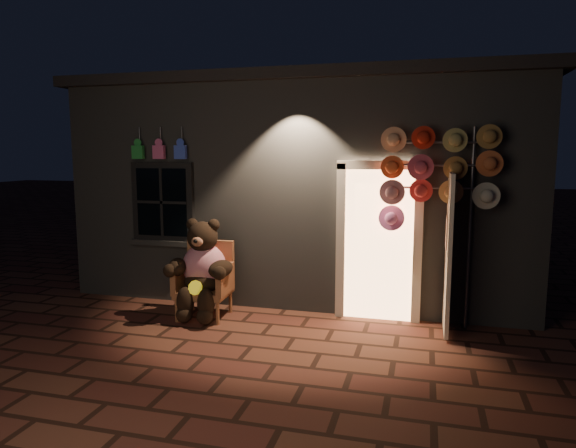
% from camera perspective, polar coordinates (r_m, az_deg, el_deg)
% --- Properties ---
extents(ground, '(60.00, 60.00, 0.00)m').
position_cam_1_polar(ground, '(6.30, -4.11, -13.43)').
color(ground, brown).
rests_on(ground, ground).
extents(shop_building, '(7.30, 5.95, 3.51)m').
position_cam_1_polar(shop_building, '(9.74, 3.52, 4.65)').
color(shop_building, slate).
rests_on(shop_building, ground).
extents(wicker_armchair, '(0.76, 0.69, 1.05)m').
position_cam_1_polar(wicker_armchair, '(7.36, -9.10, -6.08)').
color(wicker_armchair, '#A76B41').
rests_on(wicker_armchair, ground).
extents(teddy_bear, '(0.99, 0.79, 1.37)m').
position_cam_1_polar(teddy_bear, '(7.20, -9.54, -4.93)').
color(teddy_bear, '#C6153C').
rests_on(teddy_bear, ground).
extents(hat_rack, '(1.49, 0.22, 2.64)m').
position_cam_1_polar(hat_rack, '(6.82, 16.04, 5.66)').
color(hat_rack, '#59595E').
rests_on(hat_rack, ground).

